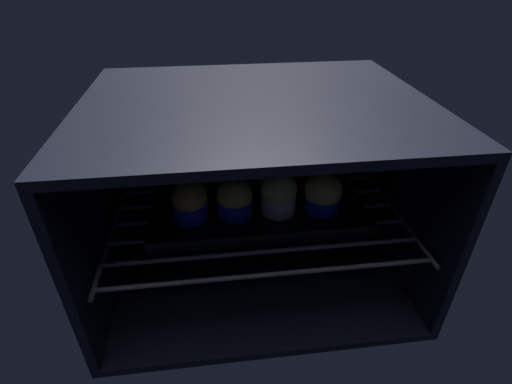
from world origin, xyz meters
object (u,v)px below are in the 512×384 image
at_px(muffin_row1_col1, 231,177).
at_px(muffin_row0_col1, 235,199).
at_px(muffin_row0_col3, 323,193).
at_px(muffin_row1_col0, 194,180).
at_px(muffin_row0_col2, 279,194).
at_px(baking_tray, 256,203).
at_px(muffin_row1_col3, 311,173).
at_px(muffin_row0_col0, 190,202).
at_px(muffin_row1_col2, 272,175).

bearing_deg(muffin_row1_col1, muffin_row0_col1, -89.84).
height_order(muffin_row0_col1, muffin_row1_col1, same).
relative_size(muffin_row0_col3, muffin_row1_col0, 1.05).
bearing_deg(muffin_row0_col3, muffin_row0_col2, 176.88).
bearing_deg(baking_tray, muffin_row0_col1, -138.61).
bearing_deg(muffin_row1_col1, muffin_row1_col3, -0.33).
relative_size(muffin_row0_col0, muffin_row1_col0, 1.05).
distance_m(muffin_row1_col0, muffin_row1_col3, 0.24).
height_order(muffin_row1_col1, muffin_row1_col3, muffin_row1_col1).
height_order(baking_tray, muffin_row1_col2, muffin_row1_col2).
bearing_deg(baking_tray, muffin_row0_col0, -162.89).
xyz_separation_m(muffin_row0_col3, muffin_row1_col0, (-0.24, 0.08, -0.00)).
bearing_deg(muffin_row1_col3, muffin_row1_col1, 179.67).
relative_size(muffin_row0_col0, muffin_row0_col3, 1.00).
xyz_separation_m(baking_tray, muffin_row1_col3, (0.12, 0.04, 0.04)).
relative_size(muffin_row0_col2, muffin_row1_col1, 1.07).
xyz_separation_m(muffin_row0_col0, muffin_row1_col3, (0.24, 0.08, -0.00)).
height_order(muffin_row0_col2, muffin_row1_col0, muffin_row0_col2).
xyz_separation_m(muffin_row1_col0, muffin_row1_col1, (0.07, 0.00, 0.00)).
height_order(baking_tray, muffin_row1_col3, muffin_row1_col3).
xyz_separation_m(muffin_row0_col2, muffin_row1_col1, (-0.08, 0.08, -0.00)).
distance_m(muffin_row0_col1, muffin_row1_col3, 0.18).
bearing_deg(muffin_row1_col0, muffin_row1_col2, -1.75).
bearing_deg(muffin_row1_col0, muffin_row0_col0, -94.64).
height_order(baking_tray, muffin_row1_col0, muffin_row1_col0).
height_order(muffin_row1_col0, muffin_row1_col3, same).
xyz_separation_m(muffin_row1_col2, muffin_row1_col3, (0.08, 0.00, -0.00)).
xyz_separation_m(muffin_row0_col1, muffin_row0_col3, (0.16, -0.00, 0.00)).
relative_size(muffin_row0_col2, muffin_row0_col3, 1.04).
height_order(baking_tray, muffin_row1_col1, muffin_row1_col1).
relative_size(muffin_row0_col0, muffin_row0_col1, 1.03).
distance_m(muffin_row0_col0, muffin_row0_col1, 0.08).
xyz_separation_m(muffin_row0_col3, muffin_row1_col2, (-0.08, 0.08, -0.00)).
bearing_deg(muffin_row1_col2, muffin_row0_col0, -155.15).
relative_size(muffin_row1_col0, muffin_row1_col3, 1.01).
bearing_deg(muffin_row0_col0, muffin_row1_col1, 44.80).
bearing_deg(muffin_row0_col1, muffin_row1_col0, 132.99).
bearing_deg(muffin_row1_col3, muffin_row0_col1, -153.84).
distance_m(muffin_row0_col1, muffin_row1_col0, 0.11).
relative_size(muffin_row1_col0, muffin_row1_col1, 0.98).
bearing_deg(muffin_row0_col1, muffin_row1_col2, 42.98).
xyz_separation_m(baking_tray, muffin_row1_col0, (-0.12, 0.04, 0.04)).
xyz_separation_m(muffin_row0_col0, muffin_row0_col3, (0.24, -0.00, 0.00)).
relative_size(muffin_row0_col1, muffin_row1_col0, 1.02).
distance_m(muffin_row0_col1, muffin_row0_col2, 0.08).
distance_m(muffin_row0_col0, muffin_row1_col1, 0.11).
height_order(muffin_row0_col2, muffin_row1_col2, muffin_row0_col2).
height_order(muffin_row0_col3, muffin_row1_col2, muffin_row0_col3).
height_order(muffin_row0_col2, muffin_row0_col3, muffin_row0_col2).
distance_m(muffin_row0_col2, muffin_row1_col0, 0.17).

